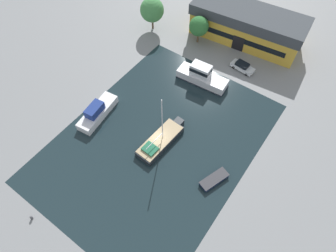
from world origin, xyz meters
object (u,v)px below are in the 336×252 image
Objects in this scene: quay_tree_by_water at (152,10)px; parked_car at (242,67)px; sailboat_moored at (161,140)px; motor_cruiser at (202,76)px; quay_tree_near_building at (199,26)px; warehouse_building at (247,25)px; small_dinghy at (214,179)px; cabin_boat at (97,112)px.

quay_tree_by_water is 22.28m from parked_car.
sailboat_moored is (-2.88, -22.72, -0.19)m from parked_car.
quay_tree_near_building is at bearing 31.81° from motor_cruiser.
motor_cruiser is at bearing 100.64° from sailboat_moored.
parked_car is (21.98, -0.10, -3.68)m from quay_tree_by_water.
warehouse_building is 34.20m from small_dinghy.
quay_tree_by_water reaches higher than cabin_boat.
quay_tree_near_building is 32.02m from small_dinghy.
warehouse_building is at bearing -7.17° from motor_cruiser.
motor_cruiser is 1.12× the size of cabin_boat.
motor_cruiser is 20.17m from cabin_boat.
warehouse_building reaches higher than parked_car.
small_dinghy is (10.52, -0.78, -0.27)m from sailboat_moored.
quay_tree_by_water is at bearing -160.66° from warehouse_building.
quay_tree_near_building is 0.58× the size of sailboat_moored.
sailboat_moored is 10.56m from small_dinghy.
sailboat_moored is (19.10, -22.81, -3.87)m from quay_tree_by_water.
motor_cruiser reaches higher than cabin_boat.
quay_tree_by_water is 1.42× the size of small_dinghy.
parked_car is (3.99, -8.51, -2.62)m from warehouse_building.
small_dinghy is (29.62, -23.60, -4.14)m from quay_tree_by_water.
quay_tree_near_building is 26.99m from cabin_boat.
parked_car is 0.47× the size of sailboat_moored.
cabin_boat is at bearing -74.23° from quay_tree_by_water.
warehouse_building is 3.39× the size of quay_tree_by_water.
quay_tree_by_water is 0.68× the size of sailboat_moored.
cabin_boat is (-10.98, -33.21, -2.41)m from warehouse_building.
motor_cruiser is at bearing -27.42° from parked_car.
parked_car is 28.89m from cabin_boat.
quay_tree_near_building is 11.69m from motor_cruiser.
motor_cruiser is at bearing -98.58° from warehouse_building.
quay_tree_near_building is 0.60× the size of motor_cruiser.
motor_cruiser is 20.44m from small_dinghy.
quay_tree_near_building is 10.64m from quay_tree_by_water.
small_dinghy is (19.15, -25.41, -3.57)m from quay_tree_near_building.
quay_tree_by_water reaches higher than quay_tree_near_building.
small_dinghy is at bearing -4.24° from cabin_boat.
small_dinghy is at bearing -38.54° from quay_tree_by_water.
quay_tree_by_water is at bearing 62.39° from motor_cruiser.
quay_tree_by_water is 38.09m from small_dinghy.
warehouse_building is at bearing -149.09° from parked_car.
parked_car is at bearing -0.25° from quay_tree_by_water.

